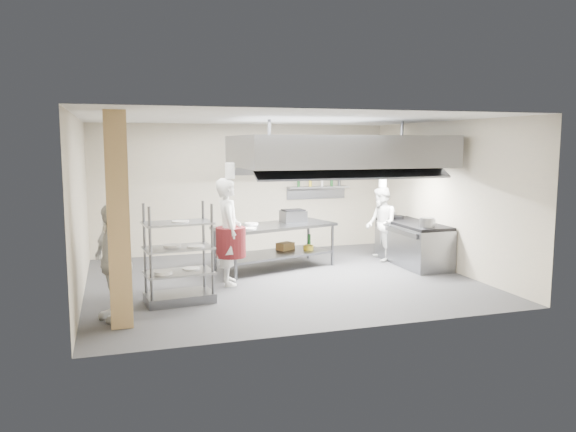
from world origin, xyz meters
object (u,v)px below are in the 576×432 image
object	(u,v)px
chef_line	(381,224)
griddle	(293,216)
pass_rack	(178,253)
chef_plating	(113,262)
chef_head	(228,232)
stockpot	(427,223)
island	(275,246)
cooking_range	(413,245)

from	to	relation	value
chef_line	griddle	world-z (taller)	chef_line
pass_rack	chef_plating	bearing A→B (deg)	-155.47
chef_head	griddle	xyz separation A→B (m)	(1.63, 1.24, 0.06)
pass_rack	stockpot	world-z (taller)	pass_rack
island	pass_rack	world-z (taller)	pass_rack
griddle	stockpot	xyz separation A→B (m)	(2.31, -1.47, -0.03)
chef_plating	griddle	size ratio (longest dim) A/B	3.45
island	cooking_range	size ratio (longest dim) A/B	1.23
chef_head	chef_plating	xyz separation A→B (m)	(-2.01, -1.53, -0.12)
cooking_range	chef_head	xyz separation A→B (m)	(-4.07, -0.51, 0.55)
cooking_range	chef_line	distance (m)	0.83
island	chef_plating	size ratio (longest dim) A/B	1.44
island	chef_line	distance (m)	2.45
pass_rack	stockpot	distance (m)	5.00
island	chef_head	size ratio (longest dim) A/B	1.27
chef_head	chef_line	xyz separation A→B (m)	(3.59, 1.06, -0.16)
cooking_range	chef_line	bearing A→B (deg)	131.16
island	griddle	distance (m)	0.78
chef_plating	stockpot	size ratio (longest dim) A/B	5.97
island	chef_plating	xyz separation A→B (m)	(-3.18, -2.53, 0.40)
island	pass_rack	bearing A→B (deg)	-154.61
stockpot	chef_plating	bearing A→B (deg)	-167.66
pass_rack	chef_head	bearing A→B (deg)	36.60
cooking_range	chef_head	world-z (taller)	chef_head
cooking_range	griddle	bearing A→B (deg)	163.38
cooking_range	stockpot	distance (m)	0.95
stockpot	chef_head	bearing A→B (deg)	176.70
island	cooking_range	bearing A→B (deg)	-25.89
chef_plating	chef_head	bearing A→B (deg)	100.38
island	stockpot	world-z (taller)	stockpot
island	pass_rack	size ratio (longest dim) A/B	1.53
stockpot	chef_line	bearing A→B (deg)	105.29
pass_rack	chef_plating	distance (m)	1.17
cooking_range	griddle	distance (m)	2.61
stockpot	pass_rack	bearing A→B (deg)	-171.91
island	griddle	size ratio (longest dim) A/B	4.99
chef_plating	stockpot	world-z (taller)	chef_plating
cooking_range	chef_line	size ratio (longest dim) A/B	1.23
pass_rack	cooking_range	world-z (taller)	pass_rack
island	cooking_range	distance (m)	2.95
chef_line	pass_rack	bearing A→B (deg)	-54.25
chef_line	chef_head	bearing A→B (deg)	-61.22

